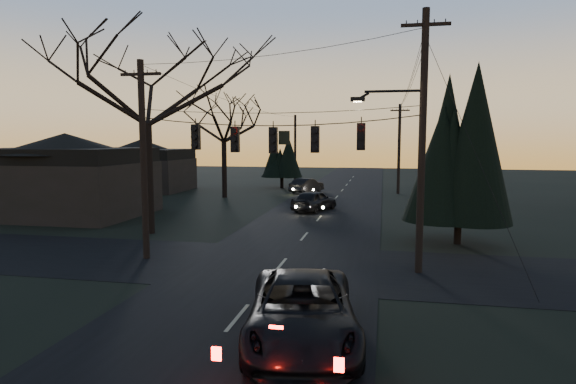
% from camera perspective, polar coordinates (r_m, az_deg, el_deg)
% --- Properties ---
extents(main_road, '(8.00, 120.00, 0.02)m').
position_cam_1_polar(main_road, '(29.70, 3.19, -3.78)').
color(main_road, black).
rests_on(main_road, ground).
extents(cross_road, '(60.00, 7.00, 0.02)m').
position_cam_1_polar(cross_road, '(20.08, -0.87, -8.67)').
color(cross_road, black).
rests_on(cross_road, ground).
extents(utility_pole_right, '(5.00, 0.30, 10.00)m').
position_cam_1_polar(utility_pole_right, '(19.71, 15.18, -9.20)').
color(utility_pole_right, black).
rests_on(utility_pole_right, ground).
extents(utility_pole_left, '(1.80, 0.30, 8.50)m').
position_cam_1_polar(utility_pole_left, '(22.09, -16.41, -7.56)').
color(utility_pole_left, black).
rests_on(utility_pole_left, ground).
extents(utility_pole_far_r, '(1.80, 0.30, 8.50)m').
position_cam_1_polar(utility_pole_far_r, '(47.27, 12.90, -0.20)').
color(utility_pole_far_r, black).
rests_on(utility_pole_far_r, ground).
extents(utility_pole_far_l, '(0.30, 0.30, 8.00)m').
position_cam_1_polar(utility_pole_far_l, '(56.12, 0.85, 0.95)').
color(utility_pole_far_l, black).
rests_on(utility_pole_far_l, ground).
extents(span_signal_assembly, '(11.50, 0.44, 1.62)m').
position_cam_1_polar(span_signal_assembly, '(19.45, -1.59, 6.38)').
color(span_signal_assembly, black).
rests_on(span_signal_assembly, ground).
extents(bare_tree_left, '(9.53, 9.53, 11.90)m').
position_cam_1_polar(bare_tree_left, '(27.49, -16.47, 12.56)').
color(bare_tree_left, black).
rests_on(bare_tree_left, ground).
extents(evergreen_right, '(3.98, 3.98, 8.10)m').
position_cam_1_polar(evergreen_right, '(24.99, 19.80, 4.66)').
color(evergreen_right, black).
rests_on(evergreen_right, ground).
extents(bare_tree_dist, '(6.85, 6.85, 9.88)m').
position_cam_1_polar(bare_tree_dist, '(43.30, -7.64, 8.48)').
color(bare_tree_dist, black).
rests_on(bare_tree_dist, ground).
extents(evergreen_dist, '(3.34, 3.34, 5.41)m').
position_cam_1_polar(evergreen_dist, '(51.29, -0.74, 4.14)').
color(evergreen_dist, black).
rests_on(evergreen_dist, ground).
extents(house_left_near, '(10.00, 8.00, 5.60)m').
position_cam_1_polar(house_left_near, '(35.90, -24.75, 1.88)').
color(house_left_near, black).
rests_on(house_left_near, ground).
extents(house_left_far, '(9.00, 7.00, 5.20)m').
position_cam_1_polar(house_left_far, '(51.07, -16.93, 3.08)').
color(house_left_far, black).
rests_on(house_left_far, ground).
extents(suv_near, '(3.66, 6.26, 1.64)m').
position_cam_1_polar(suv_near, '(12.64, 1.68, -13.91)').
color(suv_near, black).
rests_on(suv_near, ground).
extents(sedan_oncoming_a, '(3.22, 4.80, 1.52)m').
position_cam_1_polar(sedan_oncoming_a, '(34.91, 3.12, -1.03)').
color(sedan_oncoming_a, black).
rests_on(sedan_oncoming_a, ground).
extents(sedan_oncoming_b, '(3.01, 4.52, 1.41)m').
position_cam_1_polar(sedan_oncoming_b, '(46.78, 2.24, 0.76)').
color(sedan_oncoming_b, black).
rests_on(sedan_oncoming_b, ground).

